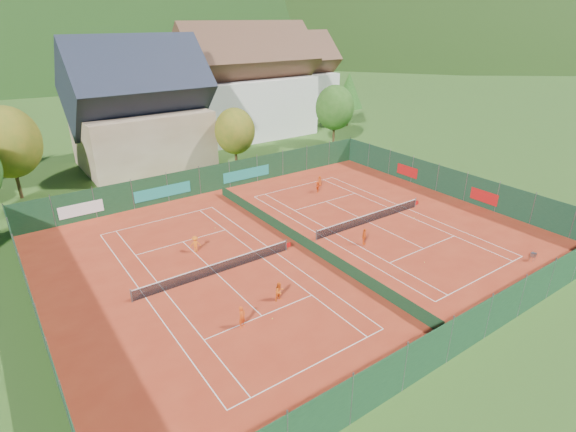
# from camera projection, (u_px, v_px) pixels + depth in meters

# --- Properties ---
(ground) EXTENTS (600.00, 600.00, 0.00)m
(ground) POSITION_uv_depth(u_px,v_px,m) (302.00, 245.00, 38.15)
(ground) COLOR #284E18
(ground) RESTS_ON ground
(clay_pad) EXTENTS (40.00, 32.00, 0.01)m
(clay_pad) POSITION_uv_depth(u_px,v_px,m) (302.00, 245.00, 38.14)
(clay_pad) COLOR #A32D17
(clay_pad) RESTS_ON ground
(court_markings_left) EXTENTS (11.03, 23.83, 0.00)m
(court_markings_left) POSITION_uv_depth(u_px,v_px,m) (217.00, 274.00, 33.93)
(court_markings_left) COLOR white
(court_markings_left) RESTS_ON ground
(court_markings_right) EXTENTS (11.03, 23.83, 0.00)m
(court_markings_right) POSITION_uv_depth(u_px,v_px,m) (369.00, 222.00, 42.35)
(court_markings_right) COLOR white
(court_markings_right) RESTS_ON ground
(tennis_net_left) EXTENTS (13.30, 0.10, 1.02)m
(tennis_net_left) POSITION_uv_depth(u_px,v_px,m) (218.00, 267.00, 33.81)
(tennis_net_left) COLOR #59595B
(tennis_net_left) RESTS_ON ground
(tennis_net_right) EXTENTS (13.30, 0.10, 1.02)m
(tennis_net_right) POSITION_uv_depth(u_px,v_px,m) (371.00, 217.00, 42.23)
(tennis_net_right) COLOR #59595B
(tennis_net_right) RESTS_ON ground
(court_divider) EXTENTS (0.03, 28.80, 1.00)m
(court_divider) POSITION_uv_depth(u_px,v_px,m) (302.00, 240.00, 37.94)
(court_divider) COLOR #12321B
(court_divider) RESTS_ON ground
(fence_north) EXTENTS (40.00, 0.10, 3.00)m
(fence_north) POSITION_uv_depth(u_px,v_px,m) (211.00, 179.00, 49.24)
(fence_north) COLOR #13351C
(fence_north) RESTS_ON ground
(fence_south) EXTENTS (40.00, 0.04, 3.00)m
(fence_south) POSITION_uv_depth(u_px,v_px,m) (470.00, 329.00, 25.59)
(fence_south) COLOR #163D21
(fence_south) RESTS_ON ground
(fence_west) EXTENTS (0.04, 32.00, 3.00)m
(fence_west) POSITION_uv_depth(u_px,v_px,m) (36.00, 313.00, 27.01)
(fence_west) COLOR #12331E
(fence_west) RESTS_ON ground
(fence_east) EXTENTS (0.09, 32.00, 3.00)m
(fence_east) POSITION_uv_depth(u_px,v_px,m) (451.00, 183.00, 48.10)
(fence_east) COLOR #133520
(fence_east) RESTS_ON ground
(chalet) EXTENTS (16.20, 12.00, 16.00)m
(chalet) POSITION_uv_depth(u_px,v_px,m) (140.00, 114.00, 56.25)
(chalet) COLOR tan
(chalet) RESTS_ON ground
(hotel_block_a) EXTENTS (21.60, 11.00, 17.25)m
(hotel_block_a) POSITION_uv_depth(u_px,v_px,m) (247.00, 89.00, 70.41)
(hotel_block_a) COLOR silver
(hotel_block_a) RESTS_ON ground
(hotel_block_b) EXTENTS (17.28, 10.00, 15.50)m
(hotel_block_b) POSITION_uv_depth(u_px,v_px,m) (290.00, 81.00, 84.06)
(hotel_block_b) COLOR silver
(hotel_block_b) RESTS_ON ground
(tree_west_mid) EXTENTS (6.44, 6.44, 9.78)m
(tree_west_mid) POSITION_uv_depth(u_px,v_px,m) (8.00, 142.00, 45.60)
(tree_west_mid) COLOR #483319
(tree_west_mid) RESTS_ON ground
(tree_center) EXTENTS (5.01, 5.01, 7.60)m
(tree_center) POSITION_uv_depth(u_px,v_px,m) (235.00, 131.00, 55.79)
(tree_center) COLOR #4A321A
(tree_center) RESTS_ON ground
(tree_east_front) EXTENTS (5.72, 5.72, 8.69)m
(tree_east_front) POSITION_uv_depth(u_px,v_px,m) (335.00, 108.00, 66.48)
(tree_east_front) COLOR #4C351B
(tree_east_front) RESTS_ON ground
(tree_east_mid) EXTENTS (5.04, 5.04, 9.00)m
(tree_east_mid) POSITION_uv_depth(u_px,v_px,m) (349.00, 90.00, 77.43)
(tree_east_mid) COLOR #432E18
(tree_east_mid) RESTS_ON ground
(tree_east_back) EXTENTS (7.15, 7.15, 10.86)m
(tree_east_back) POSITION_uv_depth(u_px,v_px,m) (284.00, 85.00, 78.92)
(tree_east_back) COLOR #4C331B
(tree_east_back) RESTS_ON ground
(mountain_backdrop) EXTENTS (820.00, 530.00, 242.00)m
(mountain_backdrop) POSITION_uv_depth(u_px,v_px,m) (86.00, 132.00, 243.55)
(mountain_backdrop) COLOR black
(mountain_backdrop) RESTS_ON ground
(ball_hopper) EXTENTS (0.34, 0.34, 0.80)m
(ball_hopper) POSITION_uv_depth(u_px,v_px,m) (533.00, 255.00, 35.50)
(ball_hopper) COLOR slate
(ball_hopper) RESTS_ON ground
(loose_ball_0) EXTENTS (0.07, 0.07, 0.07)m
(loose_ball_0) POSITION_uv_depth(u_px,v_px,m) (272.00, 319.00, 28.86)
(loose_ball_0) COLOR #CCD833
(loose_ball_0) RESTS_ON ground
(loose_ball_1) EXTENTS (0.07, 0.07, 0.07)m
(loose_ball_1) POSITION_uv_depth(u_px,v_px,m) (425.00, 262.00, 35.46)
(loose_ball_1) COLOR #CCD833
(loose_ball_1) RESTS_ON ground
(loose_ball_2) EXTENTS (0.07, 0.07, 0.07)m
(loose_ball_2) POSITION_uv_depth(u_px,v_px,m) (290.00, 213.00, 44.24)
(loose_ball_2) COLOR #CCD833
(loose_ball_2) RESTS_ON ground
(loose_ball_3) EXTENTS (0.07, 0.07, 0.07)m
(loose_ball_3) POSITION_uv_depth(u_px,v_px,m) (215.00, 228.00, 41.19)
(loose_ball_3) COLOR #CCD833
(loose_ball_3) RESTS_ON ground
(loose_ball_4) EXTENTS (0.07, 0.07, 0.07)m
(loose_ball_4) POSITION_uv_depth(u_px,v_px,m) (414.00, 218.00, 43.31)
(loose_ball_4) COLOR #CCD833
(loose_ball_4) RESTS_ON ground
(player_left_near) EXTENTS (0.66, 0.57, 1.53)m
(player_left_near) POSITION_uv_depth(u_px,v_px,m) (242.00, 317.00, 27.83)
(player_left_near) COLOR #DD4C13
(player_left_near) RESTS_ON ground
(player_left_mid) EXTENTS (0.76, 0.63, 1.40)m
(player_left_mid) POSITION_uv_depth(u_px,v_px,m) (279.00, 291.00, 30.52)
(player_left_mid) COLOR orange
(player_left_mid) RESTS_ON ground
(player_left_far) EXTENTS (1.01, 0.73, 1.41)m
(player_left_far) POSITION_uv_depth(u_px,v_px,m) (195.00, 244.00, 36.85)
(player_left_far) COLOR orange
(player_left_far) RESTS_ON ground
(player_right_near) EXTENTS (0.87, 0.86, 1.47)m
(player_right_near) POSITION_uv_depth(u_px,v_px,m) (364.00, 237.00, 38.00)
(player_right_near) COLOR #EB5514
(player_right_near) RESTS_ON ground
(player_right_far_a) EXTENTS (0.64, 0.48, 1.18)m
(player_right_far_a) POSITION_uv_depth(u_px,v_px,m) (320.00, 181.00, 51.26)
(player_right_far_a) COLOR #CB4412
(player_right_far_a) RESTS_ON ground
(player_right_far_b) EXTENTS (1.11, 1.10, 1.28)m
(player_right_far_b) POSITION_uv_depth(u_px,v_px,m) (318.00, 187.00, 49.42)
(player_right_far_b) COLOR #FC5216
(player_right_far_b) RESTS_ON ground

